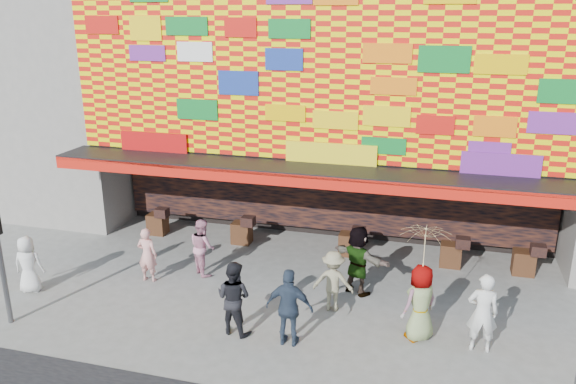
% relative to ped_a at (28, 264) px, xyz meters
% --- Properties ---
extents(ground, '(90.00, 90.00, 0.00)m').
position_rel_ped_a_xyz_m(ground, '(6.80, 0.01, -0.78)').
color(ground, slate).
rests_on(ground, ground).
extents(shop_building, '(15.20, 9.40, 10.00)m').
position_rel_ped_a_xyz_m(shop_building, '(6.80, 8.19, 4.45)').
color(shop_building, gray).
rests_on(shop_building, ground).
extents(neighbor_left, '(11.00, 8.00, 12.00)m').
position_rel_ped_a_xyz_m(neighbor_left, '(-6.20, 8.01, 5.22)').
color(neighbor_left, gray).
rests_on(neighbor_left, ground).
extents(ped_a, '(0.86, 0.66, 1.56)m').
position_rel_ped_a_xyz_m(ped_a, '(0.00, 0.00, 0.00)').
color(ped_a, silver).
rests_on(ped_a, ground).
extents(ped_b, '(0.57, 0.38, 1.55)m').
position_rel_ped_a_xyz_m(ped_b, '(2.72, 1.40, -0.01)').
color(ped_b, pink).
rests_on(ped_b, ground).
extents(ped_c, '(0.98, 0.84, 1.78)m').
position_rel_ped_a_xyz_m(ped_c, '(5.96, -0.45, 0.11)').
color(ped_c, black).
rests_on(ped_c, ground).
extents(ped_d, '(1.02, 0.60, 1.57)m').
position_rel_ped_a_xyz_m(ped_d, '(7.96, 1.18, 0.00)').
color(ped_d, gray).
rests_on(ped_d, ground).
extents(ped_e, '(1.07, 0.45, 1.83)m').
position_rel_ped_a_xyz_m(ped_e, '(7.32, -0.59, 0.13)').
color(ped_e, '#2C3A4D').
rests_on(ped_e, ground).
extents(ped_f, '(1.79, 1.32, 1.88)m').
position_rel_ped_a_xyz_m(ped_f, '(8.41, 2.23, 0.16)').
color(ped_f, gray).
rests_on(ped_f, ground).
extents(ped_g, '(1.04, 1.02, 1.81)m').
position_rel_ped_a_xyz_m(ped_g, '(10.10, 0.41, 0.12)').
color(ped_g, gray).
rests_on(ped_g, ground).
extents(ped_h, '(0.70, 0.48, 1.83)m').
position_rel_ped_a_xyz_m(ped_h, '(11.42, 0.30, 0.14)').
color(ped_h, silver).
rests_on(ped_h, ground).
extents(ped_i, '(1.00, 0.99, 1.63)m').
position_rel_ped_a_xyz_m(ped_i, '(4.00, 2.24, 0.04)').
color(ped_i, '#CC849D').
rests_on(ped_i, ground).
extents(parasol, '(1.22, 1.24, 2.00)m').
position_rel_ped_a_xyz_m(parasol, '(10.10, 0.41, 1.44)').
color(parasol, beige).
rests_on(parasol, ground).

